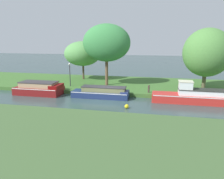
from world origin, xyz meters
TOP-DOWN VIEW (x-y plane):
  - ground_plane at (0.00, 0.00)m, footprint 120.00×120.00m
  - riverbank_far at (0.00, 7.00)m, footprint 72.00×10.00m
  - riverbank_near at (0.00, -9.00)m, footprint 72.00×10.00m
  - navy_barge at (-0.52, 1.20)m, footprint 5.80×1.56m
  - red_narrowboat at (10.05, 1.20)m, footprint 10.65×1.79m
  - maroon_cruiser at (-7.42, 1.20)m, footprint 5.03×2.28m
  - willow_tree_left at (-5.07, 8.56)m, footprint 4.91×4.40m
  - willow_tree_centre at (-1.00, 5.43)m, footprint 5.59×3.54m
  - willow_tree_right at (10.00, 5.50)m, footprint 5.06×4.75m
  - lamp_post at (-5.08, 4.06)m, footprint 0.24×0.24m
  - mooring_post_near at (4.12, 2.75)m, footprint 0.18×0.18m
  - channel_buoy at (2.48, -1.78)m, footprint 0.37×0.37m

SIDE VIEW (x-z plane):
  - ground_plane at x=0.00m, z-range 0.00..0.00m
  - channel_buoy at x=2.48m, z-range 0.00..0.37m
  - riverbank_far at x=0.00m, z-range 0.00..0.40m
  - riverbank_near at x=0.00m, z-range 0.00..0.40m
  - navy_barge at x=-0.52m, z-range -0.06..1.11m
  - maroon_cruiser at x=-7.42m, z-range -0.06..1.32m
  - red_narrowboat at x=10.05m, z-range -0.39..1.66m
  - mooring_post_near at x=4.12m, z-range 0.40..1.17m
  - lamp_post at x=-5.08m, z-range 0.77..3.47m
  - willow_tree_left at x=-5.07m, z-range 1.32..6.45m
  - willow_tree_right at x=10.00m, z-range 1.11..7.70m
  - willow_tree_centre at x=-1.00m, z-range 1.80..8.95m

